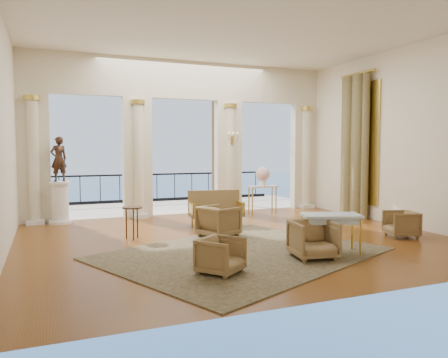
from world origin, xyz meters
name	(u,v)px	position (x,y,z in m)	size (l,w,h in m)	color
floor	(237,239)	(0.00, 0.00, 0.00)	(9.00, 9.00, 0.00)	#4D280C
room_walls	(261,100)	(0.00, -1.12, 2.88)	(9.00, 9.00, 9.00)	white
arcade	(185,127)	(0.00, 3.82, 2.58)	(9.00, 0.56, 4.50)	beige
terrace	(168,208)	(0.00, 5.80, -0.05)	(10.00, 3.60, 0.10)	#B2AA95
balustrade	(157,190)	(0.00, 7.40, 0.41)	(9.00, 0.06, 1.03)	black
palm_tree	(214,91)	(2.00, 6.60, 4.09)	(2.00, 2.00, 4.50)	#4C3823
sea	(75,202)	(0.00, 60.00, -6.00)	(160.00, 160.00, 0.00)	#215492
curtain	(354,146)	(4.28, 1.50, 2.02)	(0.33, 1.40, 4.09)	brown
window_frame	(359,144)	(4.47, 1.50, 2.10)	(0.04, 1.60, 3.40)	gold
wall_sconce	(232,140)	(1.40, 3.51, 2.23)	(0.30, 0.11, 0.33)	gold
rug	(242,253)	(-0.46, -1.29, 0.01)	(4.79, 3.72, 0.02)	#2B3019
armchair_a	(221,254)	(-1.31, -2.35, 0.32)	(0.62, 0.58, 0.63)	#4D401F
armchair_b	(313,238)	(0.57, -2.09, 0.38)	(0.74, 0.69, 0.76)	#4D401F
armchair_c	(401,223)	(3.45, -1.20, 0.32)	(0.62, 0.58, 0.64)	#4D401F
armchair_d	(219,220)	(-0.30, 0.32, 0.39)	(0.75, 0.70, 0.77)	#4D401F
settee	(216,208)	(0.16, 1.70, 0.44)	(1.41, 0.72, 0.90)	#4D401F
game_table	(331,218)	(1.12, -1.83, 0.66)	(1.21, 0.92, 0.73)	#A2BFD0
pedestal	(60,203)	(-3.50, 3.50, 0.53)	(0.60, 0.60, 1.10)	silver
statue	(59,159)	(-3.50, 3.50, 1.69)	(0.43, 0.28, 1.17)	#322016
console_table	(263,191)	(2.20, 3.07, 0.70)	(0.90, 0.37, 0.84)	silver
urn	(263,175)	(2.20, 3.07, 1.16)	(0.42, 0.42, 0.56)	white
side_table	(132,211)	(-2.11, 0.81, 0.61)	(0.43, 0.43, 0.70)	black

